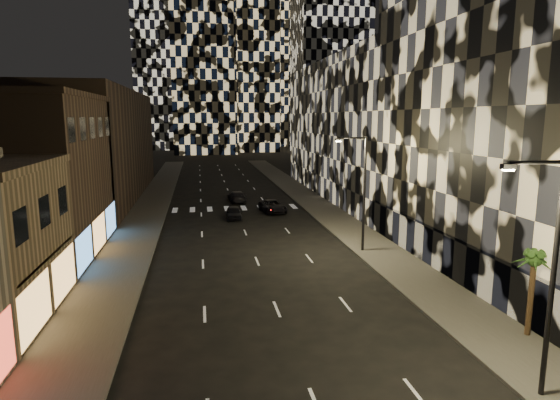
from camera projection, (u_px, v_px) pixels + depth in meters
name	position (u px, v px, depth m)	size (l,w,h in m)	color
sidewalk_left	(148.00, 210.00, 53.60)	(4.00, 120.00, 0.15)	#47443F
sidewalk_right	(317.00, 205.00, 56.96)	(4.00, 120.00, 0.15)	#47443F
curb_left	(167.00, 210.00, 53.96)	(0.20, 120.00, 0.15)	#4C4C47
curb_right	(301.00, 206.00, 56.61)	(0.20, 120.00, 0.15)	#4C4C47
retail_brown	(26.00, 179.00, 35.39)	(10.00, 15.00, 12.00)	#483628
retail_filler_left	(98.00, 145.00, 60.93)	(10.00, 40.00, 14.00)	#483628
midrise_right	(554.00, 111.00, 32.00)	(16.00, 25.00, 22.00)	#232326
midrise_base	(441.00, 251.00, 32.36)	(0.60, 25.00, 3.00)	#383838
midrise_filler_right	(377.00, 129.00, 63.88)	(16.00, 40.00, 18.00)	#232326
streetlight_near	(549.00, 264.00, 16.95)	(2.55, 0.25, 9.00)	black
streetlight_far	(361.00, 186.00, 36.36)	(2.55, 0.25, 9.00)	black
car_dark_midlane	(234.00, 213.00, 49.42)	(1.56, 3.87, 1.32)	black
car_dark_oncoming	(237.00, 196.00, 59.40)	(1.94, 4.78, 1.39)	black
car_dark_rightlane	(273.00, 206.00, 52.89)	(2.29, 4.96, 1.38)	black
palm_tree	(534.00, 265.00, 22.20)	(2.17, 2.17, 4.28)	#47331E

